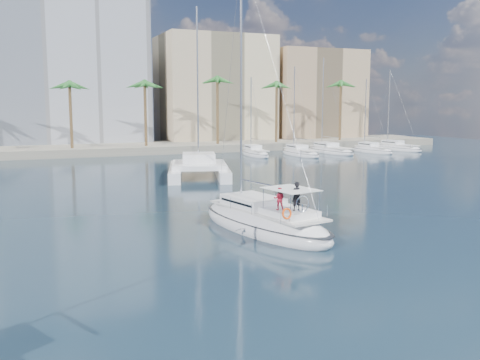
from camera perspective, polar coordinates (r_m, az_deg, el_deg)
name	(u,v)px	position (r m, az deg, el deg)	size (l,w,h in m)	color
ground	(274,247)	(29.14, 3.65, -7.13)	(160.00, 160.00, 0.00)	black
quay	(104,149)	(87.38, -14.33, 3.23)	(120.00, 14.00, 1.20)	gray
building_modern	(17,66)	(98.40, -22.72, 11.19)	(42.00, 16.00, 28.00)	silver
building_beige	(215,91)	(101.27, -2.72, 9.43)	(20.00, 14.00, 20.00)	beige
building_tan_right	(313,97)	(107.96, 7.81, 8.75)	(18.00, 12.00, 18.00)	tan
palm_centre	(105,86)	(83.18, -14.16, 9.68)	(3.60, 3.60, 12.30)	brown
palm_right	(305,89)	(94.46, 6.99, 9.64)	(3.60, 3.60, 12.30)	brown
main_sloop	(264,222)	(32.74, 2.53, -4.45)	(5.95, 12.41, 17.68)	white
catamaran	(199,166)	(56.78, -4.41, 1.51)	(9.45, 13.52, 17.85)	white
seagull	(242,230)	(31.08, 0.23, -5.33)	(0.92, 0.40, 0.17)	silver
moored_yacht_a	(255,156)	(79.53, 1.62, 2.58)	(2.72, 9.35, 11.90)	white
moored_yacht_b	(300,156)	(80.66, 6.43, 2.61)	(3.14, 10.78, 13.72)	white
moored_yacht_c	(330,153)	(85.67, 9.59, 2.87)	(3.55, 12.21, 15.54)	white
moored_yacht_d	(372,153)	(87.68, 13.89, 2.86)	(2.72, 9.35, 11.90)	white
moored_yacht_e	(397,150)	(93.22, 16.38, 3.07)	(3.14, 10.78, 13.72)	white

